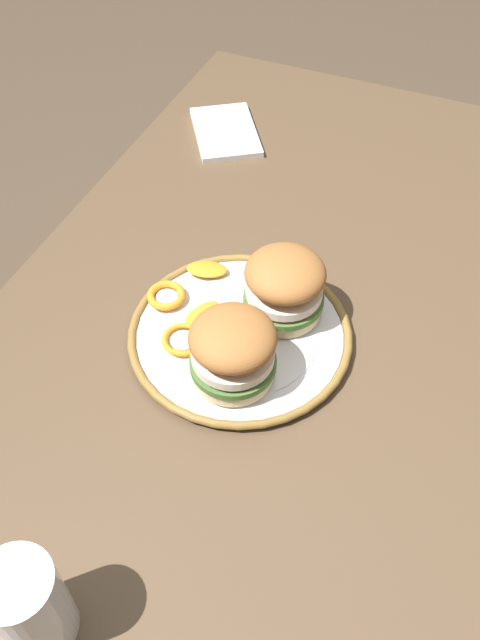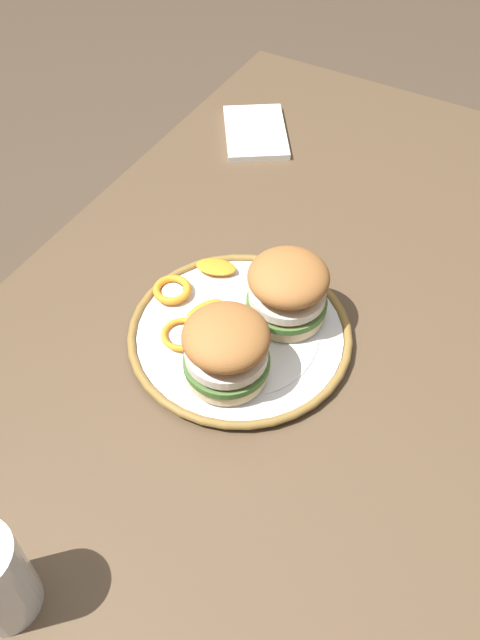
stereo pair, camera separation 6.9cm
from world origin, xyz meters
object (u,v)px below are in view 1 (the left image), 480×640
sandwich_half_left (286,286)px  sandwich_half_right (233,349)px  drinking_glass (31,609)px  dinner_plate (240,334)px  dining_table (270,375)px

sandwich_half_left → sandwich_half_right: 0.14m
sandwich_half_right → drinking_glass: drinking_glass is taller
dinner_plate → sandwich_half_right: bearing=15.9°
drinking_glass → sandwich_half_right: bearing=171.0°
dining_table → drinking_glass: 0.49m
dining_table → sandwich_half_left: (-0.04, 0.00, 0.16)m
drinking_glass → sandwich_half_left: bearing=170.7°
dinner_plate → drinking_glass: (0.44, -0.04, 0.05)m
dining_table → dinner_plate: size_ratio=4.60×
dining_table → drinking_glass: drinking_glass is taller
sandwich_half_left → drinking_glass: 0.51m
dinner_plate → sandwich_half_left: (-0.06, 0.04, 0.06)m
sandwich_half_right → drinking_glass: 0.37m
dining_table → drinking_glass: (0.46, -0.08, 0.15)m
dining_table → drinking_glass: bearing=-9.8°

